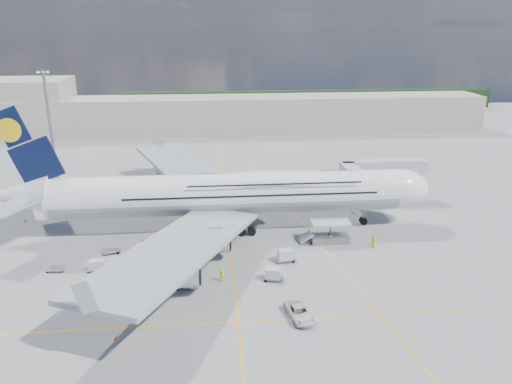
{
  "coord_description": "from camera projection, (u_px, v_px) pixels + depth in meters",
  "views": [
    {
      "loc": [
        -2.71,
        -73.84,
        35.49
      ],
      "look_at": [
        4.8,
        8.0,
        7.59
      ],
      "focal_mm": 35.0,
      "sensor_mm": 36.0,
      "label": 1
    }
  ],
  "objects": [
    {
      "name": "cone_nose",
      "position": [
        382.0,
        233.0,
        88.06
      ],
      "size": [
        0.41,
        0.41,
        0.52
      ],
      "color": "orange",
      "rests_on": "ground"
    },
    {
      "name": "dolly_row_c",
      "position": [
        187.0,
        281.0,
        70.09
      ],
      "size": [
        3.62,
        2.79,
        2.04
      ],
      "rotation": [
        0.0,
        0.0,
        -0.38
      ],
      "color": "gray",
      "rests_on": "ground"
    },
    {
      "name": "cone_tail",
      "position": [
        26.0,
        220.0,
        93.78
      ],
      "size": [
        0.51,
        0.51,
        0.64
      ],
      "color": "orange",
      "rests_on": "ground"
    },
    {
      "name": "crew_wing",
      "position": [
        111.0,
        288.0,
        68.53
      ],
      "size": [
        0.89,
        1.16,
        1.83
      ],
      "primitive_type": "imported",
      "rotation": [
        0.0,
        0.0,
        1.09
      ],
      "color": "#A0DC17",
      "rests_on": "ground"
    },
    {
      "name": "crew_nose",
      "position": [
        352.0,
        208.0,
        97.97
      ],
      "size": [
        0.82,
        0.8,
        1.9
      ],
      "primitive_type": "imported",
      "rotation": [
        0.0,
        0.0,
        0.73
      ],
      "color": "#C3F019",
      "rests_on": "ground"
    },
    {
      "name": "crew_tug",
      "position": [
        222.0,
        276.0,
        71.8
      ],
      "size": [
        1.34,
        0.85,
        1.98
      ],
      "primitive_type": "imported",
      "rotation": [
        0.0,
        0.0,
        -0.1
      ],
      "color": "#C7FF1A",
      "rests_on": "ground"
    },
    {
      "name": "dolly_nose_far",
      "position": [
        273.0,
        274.0,
        72.27
      ],
      "size": [
        3.19,
        2.21,
        1.84
      ],
      "rotation": [
        0.0,
        0.0,
        -0.25
      ],
      "color": "gray",
      "rests_on": "ground"
    },
    {
      "name": "cargo_loader",
      "position": [
        329.0,
        235.0,
        85.05
      ],
      "size": [
        8.53,
        3.2,
        3.67
      ],
      "color": "silver",
      "rests_on": "ground"
    },
    {
      "name": "hangar",
      "position": [
        8.0,
        107.0,
        166.61
      ],
      "size": [
        40.0,
        22.0,
        18.0
      ],
      "primitive_type": "cube",
      "color": "#B2AD9E",
      "rests_on": "ground"
    },
    {
      "name": "cone_wing_right_outer",
      "position": [
        116.0,
        337.0,
        58.82
      ],
      "size": [
        0.5,
        0.5,
        0.63
      ],
      "color": "orange",
      "rests_on": "ground"
    },
    {
      "name": "tree_line",
      "position": [
        309.0,
        100.0,
        215.46
      ],
      "size": [
        160.0,
        6.0,
        8.0
      ],
      "primitive_type": "cube",
      "color": "#193814",
      "rests_on": "ground"
    },
    {
      "name": "dolly_row_b",
      "position": [
        112.0,
        251.0,
        81.04
      ],
      "size": [
        3.22,
        2.31,
        0.43
      ],
      "rotation": [
        0.0,
        0.0,
        0.29
      ],
      "color": "gray",
      "rests_on": "ground"
    },
    {
      "name": "crew_van",
      "position": [
        374.0,
        244.0,
        82.66
      ],
      "size": [
        0.9,
        0.95,
        1.64
      ],
      "primitive_type": "imported",
      "rotation": [
        0.0,
        0.0,
        2.21
      ],
      "color": "#97E718",
      "rests_on": "ground"
    },
    {
      "name": "jet_bridge",
      "position": [
        372.0,
        172.0,
        101.38
      ],
      "size": [
        18.8,
        12.1,
        8.5
      ],
      "color": "#B7B7BC",
      "rests_on": "ground"
    },
    {
      "name": "cone_wing_left_outer",
      "position": [
        197.0,
        197.0,
        106.54
      ],
      "size": [
        0.45,
        0.45,
        0.57
      ],
      "color": "orange",
      "rests_on": "ground"
    },
    {
      "name": "light_mast",
      "position": [
        50.0,
        124.0,
        115.99
      ],
      "size": [
        3.0,
        0.7,
        25.5
      ],
      "color": "gray",
      "rests_on": "ground"
    },
    {
      "name": "service_van",
      "position": [
        299.0,
        313.0,
        62.96
      ],
      "size": [
        3.61,
        6.03,
        1.57
      ],
      "primitive_type": "imported",
      "rotation": [
        0.0,
        0.0,
        0.19
      ],
      "color": "silver",
      "rests_on": "ground"
    },
    {
      "name": "baggage_tug",
      "position": [
        146.0,
        247.0,
        81.55
      ],
      "size": [
        3.05,
        2.24,
        1.73
      ],
      "rotation": [
        0.0,
        0.0,
        0.39
      ],
      "color": "white",
      "rests_on": "ground"
    },
    {
      "name": "ground",
      "position": [
        231.0,
        253.0,
        81.27
      ],
      "size": [
        300.0,
        300.0,
        0.0
      ],
      "primitive_type": "plane",
      "color": "gray",
      "rests_on": "ground"
    },
    {
      "name": "crew_loader",
      "position": [
        373.0,
        241.0,
        83.28
      ],
      "size": [
        1.07,
        1.1,
        1.79
      ],
      "primitive_type": "imported",
      "rotation": [
        0.0,
        0.0,
        -0.88
      ],
      "color": "#E0ED19",
      "rests_on": "ground"
    },
    {
      "name": "taxi_line_cross",
      "position": [
        238.0,
        322.0,
        62.4
      ],
      "size": [
        120.0,
        0.25,
        0.01
      ],
      "primitive_type": "cube",
      "color": "#FFB50D",
      "rests_on": "ground"
    },
    {
      "name": "dolly_row_a",
      "position": [
        96.0,
        265.0,
        75.0
      ],
      "size": [
        2.8,
        1.55,
        1.75
      ],
      "rotation": [
        0.0,
        0.0,
        0.03
      ],
      "color": "gray",
      "rests_on": "ground"
    },
    {
      "name": "taxi_line_diag",
      "position": [
        305.0,
        226.0,
        91.9
      ],
      "size": [
        14.16,
        99.06,
        0.01
      ],
      "primitive_type": "cube",
      "rotation": [
        0.0,
        0.0,
        0.14
      ],
      "color": "#FFB50D",
      "rests_on": "ground"
    },
    {
      "name": "cone_wing_right_inner",
      "position": [
        140.0,
        253.0,
        80.63
      ],
      "size": [
        0.4,
        0.4,
        0.51
      ],
      "color": "orange",
      "rests_on": "ground"
    },
    {
      "name": "catering_truck_outer",
      "position": [
        170.0,
        176.0,
        115.83
      ],
      "size": [
        6.97,
        3.56,
        3.97
      ],
      "rotation": [
        0.0,
        0.0,
        0.19
      ],
      "color": "gray",
      "rests_on": "ground"
    },
    {
      "name": "airliner",
      "position": [
        230.0,
        193.0,
        88.51
      ],
      "size": [
        77.26,
        79.15,
        23.71
      ],
      "color": "white",
      "rests_on": "ground"
    },
    {
      "name": "dolly_nose_near",
      "position": [
        285.0,
        255.0,
        77.92
      ],
      "size": [
        3.39,
        2.28,
        1.97
      ],
      "rotation": [
        0.0,
        0.0,
        0.21
      ],
      "color": "gray",
      "rests_on": "ground"
    },
    {
      "name": "terminal",
      "position": [
        218.0,
        115.0,
        168.92
      ],
      "size": [
        180.0,
        16.0,
        12.0
      ],
      "primitive_type": "cube",
      "color": "#B2AD9E",
      "rests_on": "ground"
    },
    {
      "name": "catering_truck_inner",
      "position": [
        201.0,
        192.0,
        104.43
      ],
      "size": [
        6.72,
        2.83,
        3.95
      ],
      "rotation": [
        0.0,
        0.0,
        0.07
      ],
      "color": "gray",
      "rests_on": "ground"
    },
    {
      "name": "taxi_line_main",
      "position": [
        231.0,
        253.0,
        81.26
      ],
      "size": [
        0.25,
        220.0,
        0.01
      ],
      "primitive_type": "cube",
      "color": "#FFB50D",
      "rests_on": "ground"
    },
    {
      "name": "cone_wing_left_inner",
      "position": [
        174.0,
        204.0,
        102.5
      ],
      "size": [
        0.44,
        0.44,
        0.57
      ],
      "color": "orange",
      "rests_on": "ground"
    },
    {
      "name": "dolly_back",
      "position": [
        56.0,
        269.0,
        75.15
      ],
      "size": [
        2.77,
        1.52,
        0.4
      ],
      "rotation": [
        0.0,
        0.0,
        -0.02
      ],
      "color": "gray",
      "rests_on": "ground"
    }
  ]
}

